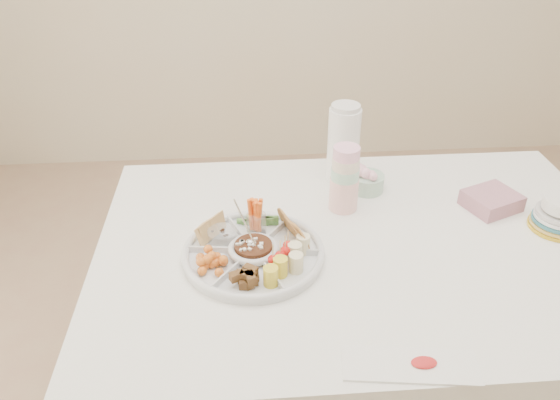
{
  "coord_description": "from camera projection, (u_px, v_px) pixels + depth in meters",
  "views": [
    {
      "loc": [
        -0.34,
        -1.23,
        1.69
      ],
      "look_at": [
        -0.24,
        0.05,
        0.88
      ],
      "focal_mm": 35.0,
      "sensor_mm": 36.0,
      "label": 1
    }
  ],
  "objects": [
    {
      "name": "tortillas",
      "position": [
        296.0,
        232.0,
        1.52
      ],
      "size": [
        0.12,
        0.12,
        0.07
      ],
      "primitive_type": null,
      "rotation": [
        0.0,
        0.0,
        -0.12
      ],
      "color": "#A77831",
      "rests_on": "party_tray"
    },
    {
      "name": "cup_stack",
      "position": [
        345.0,
        174.0,
        1.64
      ],
      "size": [
        0.1,
        0.1,
        0.24
      ],
      "primitive_type": "cylinder",
      "rotation": [
        0.0,
        0.0,
        0.09
      ],
      "color": "#B8BBB8",
      "rests_on": "dining_table"
    },
    {
      "name": "thermos",
      "position": [
        343.0,
        142.0,
        1.79
      ],
      "size": [
        0.13,
        0.13,
        0.27
      ],
      "primitive_type": "cylinder",
      "rotation": [
        0.0,
        0.0,
        0.29
      ],
      "color": "white",
      "rests_on": "dining_table"
    },
    {
      "name": "cherries",
      "position": [
        208.0,
        261.0,
        1.42
      ],
      "size": [
        0.12,
        0.12,
        0.04
      ],
      "primitive_type": null,
      "rotation": [
        0.0,
        0.0,
        -0.12
      ],
      "color": "#C76639",
      "rests_on": "party_tray"
    },
    {
      "name": "placemat",
      "position": [
        410.0,
        365.0,
        1.17
      ],
      "size": [
        0.3,
        0.13,
        0.01
      ],
      "primitive_type": "cube",
      "rotation": [
        0.0,
        0.0,
        -0.13
      ],
      "color": "white",
      "rests_on": "dining_table"
    },
    {
      "name": "flower_bowl",
      "position": [
        367.0,
        179.0,
        1.77
      ],
      "size": [
        0.14,
        0.14,
        0.08
      ],
      "primitive_type": "cylinder",
      "rotation": [
        0.0,
        0.0,
        -0.31
      ],
      "color": "silver",
      "rests_on": "dining_table"
    },
    {
      "name": "napkin_stack",
      "position": [
        492.0,
        201.0,
        1.69
      ],
      "size": [
        0.19,
        0.18,
        0.05
      ],
      "primitive_type": "cube",
      "rotation": [
        0.0,
        0.0,
        0.39
      ],
      "color": "#B37688",
      "rests_on": "dining_table"
    },
    {
      "name": "granola_chunks",
      "position": [
        249.0,
        279.0,
        1.36
      ],
      "size": [
        0.1,
        0.1,
        0.04
      ],
      "primitive_type": null,
      "rotation": [
        0.0,
        0.0,
        -0.12
      ],
      "color": "#55361F",
      "rests_on": "party_tray"
    },
    {
      "name": "carrot_cucumber",
      "position": [
        257.0,
        212.0,
        1.57
      ],
      "size": [
        0.12,
        0.12,
        0.1
      ],
      "primitive_type": null,
      "rotation": [
        0.0,
        0.0,
        -0.12
      ],
      "color": "orange",
      "rests_on": "party_tray"
    },
    {
      "name": "banana_tomato",
      "position": [
        294.0,
        257.0,
        1.4
      ],
      "size": [
        0.14,
        0.14,
        0.1
      ],
      "primitive_type": null,
      "rotation": [
        0.0,
        0.0,
        -0.12
      ],
      "color": "#FFF593",
      "rests_on": "party_tray"
    },
    {
      "name": "dining_table",
      "position": [
        356.0,
        336.0,
        1.75
      ],
      "size": [
        1.52,
        1.02,
        0.76
      ],
      "primitive_type": "cube",
      "color": "white",
      "rests_on": "floor"
    },
    {
      "name": "pita_raisins",
      "position": [
        215.0,
        230.0,
        1.53
      ],
      "size": [
        0.13,
        0.13,
        0.06
      ],
      "primitive_type": null,
      "rotation": [
        0.0,
        0.0,
        -0.12
      ],
      "color": "tan",
      "rests_on": "party_tray"
    },
    {
      "name": "plate_stack",
      "position": [
        560.0,
        213.0,
        1.58
      ],
      "size": [
        0.21,
        0.21,
        0.1
      ],
      "primitive_type": "cylinder",
      "rotation": [
        0.0,
        0.0,
        -0.35
      ],
      "color": "#D6CD52",
      "rests_on": "dining_table"
    },
    {
      "name": "party_tray",
      "position": [
        253.0,
        251.0,
        1.48
      ],
      "size": [
        0.42,
        0.42,
        0.04
      ],
      "primitive_type": "cylinder",
      "rotation": [
        0.0,
        0.0,
        -0.12
      ],
      "color": "silver",
      "rests_on": "dining_table"
    },
    {
      "name": "bean_dip",
      "position": [
        253.0,
        249.0,
        1.47
      ],
      "size": [
        0.11,
        0.11,
        0.04
      ],
      "primitive_type": "cylinder",
      "rotation": [
        0.0,
        0.0,
        -0.12
      ],
      "color": "#482718",
      "rests_on": "party_tray"
    }
  ]
}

